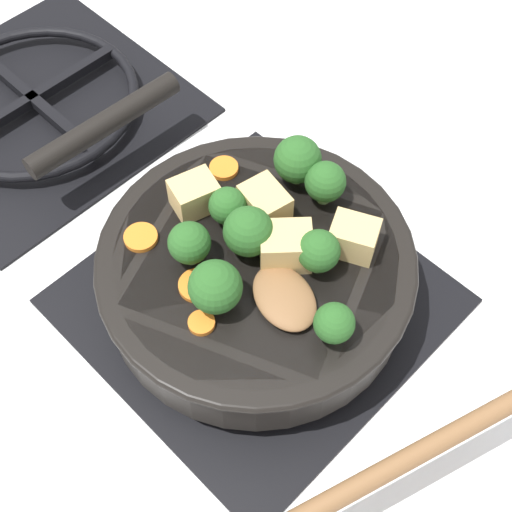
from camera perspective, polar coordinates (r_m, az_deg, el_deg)
The scene contains 21 objects.
ground_plane at distance 0.69m, azimuth -0.00°, elevation -3.69°, with size 2.40×2.40×0.00m, color white.
front_burner_grate at distance 0.68m, azimuth -0.00°, elevation -3.20°, with size 0.31×0.31×0.03m.
rear_burner_grate at distance 0.88m, azimuth -17.29°, elevation 11.54°, with size 0.31×0.31×0.03m.
skillet_pan at distance 0.64m, azimuth -0.18°, elevation -1.02°, with size 0.29×0.39×0.06m.
wooden_spoon at distance 0.56m, azimuth 6.98°, elevation -10.71°, with size 0.25×0.24×0.02m.
tofu_cube_center_large at distance 0.63m, azimuth 0.71°, elevation 4.15°, with size 0.04×0.03×0.03m, color #DBB770.
tofu_cube_near_handle at distance 0.62m, azimuth 7.81°, elevation 1.48°, with size 0.04×0.03×0.03m, color #DBB770.
tofu_cube_east_chunk at distance 0.65m, azimuth -4.69°, elevation 5.08°, with size 0.04×0.03×0.03m, color #DBB770.
tofu_cube_west_chunk at distance 0.61m, azimuth 2.40°, elevation 0.77°, with size 0.04×0.04×0.04m, color #DBB770.
broccoli_floret_near_spoon at distance 0.60m, azimuth -5.35°, elevation 1.03°, with size 0.04×0.04×0.04m.
broccoli_floret_center_top at distance 0.57m, azimuth 6.27°, elevation -5.40°, with size 0.03×0.03×0.04m.
broccoli_floret_east_rim at distance 0.65m, azimuth 3.34°, elevation 7.69°, with size 0.04×0.04×0.05m.
broccoli_floret_west_rim at distance 0.64m, azimuth 5.71°, elevation 5.79°, with size 0.04×0.04×0.04m.
broccoli_floret_north_edge at distance 0.62m, azimuth -2.29°, elevation 3.99°, with size 0.03×0.03×0.04m.
broccoli_floret_south_cluster at distance 0.57m, azimuth -3.28°, elevation -2.50°, with size 0.04×0.04×0.05m.
broccoli_floret_mid_floret at distance 0.60m, azimuth -0.94°, elevation 1.69°, with size 0.04×0.04×0.05m.
broccoli_floret_small_inner at distance 0.60m, azimuth 5.03°, elevation 0.37°, with size 0.04×0.04×0.04m.
carrot_slice_orange_thin at distance 0.61m, azimuth -4.72°, elevation -2.36°, with size 0.03×0.03×0.01m, color orange.
carrot_slice_near_center at distance 0.64m, azimuth -9.20°, elevation 1.48°, with size 0.03×0.03×0.01m, color orange.
carrot_slice_edge_slice at distance 0.59m, azimuth -4.38°, elevation -5.35°, with size 0.02×0.02×0.01m, color orange.
carrot_slice_under_broccoli at distance 0.68m, azimuth -2.59°, elevation 7.04°, with size 0.03×0.03×0.01m, color orange.
Camera 1 is at (-0.24, -0.24, 0.60)m, focal length 50.00 mm.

